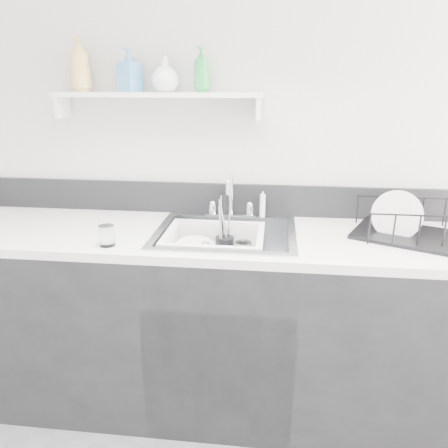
# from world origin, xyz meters

# --- Properties ---
(room_shell) EXTENTS (3.50, 3.00, 2.60)m
(room_shell) POSITION_xyz_m (0.00, 0.39, 1.68)
(room_shell) COLOR silver
(room_shell) RESTS_ON ground
(counter_run) EXTENTS (3.20, 0.62, 0.92)m
(counter_run) POSITION_xyz_m (0.00, 1.19, 0.46)
(counter_run) COLOR black
(counter_run) RESTS_ON ground
(backsplash) EXTENTS (3.20, 0.02, 0.16)m
(backsplash) POSITION_xyz_m (0.00, 1.49, 1.00)
(backsplash) COLOR black
(backsplash) RESTS_ON counter_run
(sink) EXTENTS (0.64, 0.52, 0.20)m
(sink) POSITION_xyz_m (0.00, 1.19, 0.83)
(sink) COLOR silver
(sink) RESTS_ON counter_run
(faucet) EXTENTS (0.26, 0.18, 0.23)m
(faucet) POSITION_xyz_m (0.00, 1.44, 0.98)
(faucet) COLOR silver
(faucet) RESTS_ON counter_run
(side_sprayer) EXTENTS (0.03, 0.03, 0.14)m
(side_sprayer) POSITION_xyz_m (0.16, 1.44, 0.99)
(side_sprayer) COLOR white
(side_sprayer) RESTS_ON counter_run
(wall_shelf) EXTENTS (1.00, 0.16, 0.12)m
(wall_shelf) POSITION_xyz_m (-0.35, 1.42, 1.51)
(wall_shelf) COLOR silver
(wall_shelf) RESTS_ON room_shell
(wash_tub) EXTENTS (0.56, 0.51, 0.18)m
(wash_tub) POSITION_xyz_m (-0.05, 1.18, 0.84)
(wash_tub) COLOR white
(wash_tub) RESTS_ON sink
(plate_stack) EXTENTS (0.27, 0.26, 0.11)m
(plate_stack) POSITION_xyz_m (-0.12, 1.17, 0.80)
(plate_stack) COLOR white
(plate_stack) RESTS_ON wash_tub
(utensil_cup) EXTENTS (0.09, 0.09, 0.30)m
(utensil_cup) POSITION_xyz_m (-0.01, 1.25, 0.83)
(utensil_cup) COLOR black
(utensil_cup) RESTS_ON wash_tub
(ladle) EXTENTS (0.28, 0.19, 0.07)m
(ladle) POSITION_xyz_m (-0.04, 1.21, 0.80)
(ladle) COLOR silver
(ladle) RESTS_ON wash_tub
(tumbler_in_tub) EXTENTS (0.10, 0.10, 0.11)m
(tumbler_in_tub) POSITION_xyz_m (0.08, 1.20, 0.82)
(tumbler_in_tub) COLOR white
(tumbler_in_tub) RESTS_ON wash_tub
(tumbler_counter) EXTENTS (0.08, 0.08, 0.09)m
(tumbler_counter) POSITION_xyz_m (-0.48, 0.97, 0.96)
(tumbler_counter) COLOR white
(tumbler_counter) RESTS_ON counter_run
(dish_rack) EXTENTS (0.54, 0.48, 0.15)m
(dish_rack) POSITION_xyz_m (0.81, 1.24, 1.00)
(dish_rack) COLOR black
(dish_rack) RESTS_ON counter_run
(bowl_small) EXTENTS (0.13, 0.13, 0.04)m
(bowl_small) POSITION_xyz_m (0.09, 1.13, 0.79)
(bowl_small) COLOR white
(bowl_small) RESTS_ON wash_tub
(soap_bottle_a) EXTENTS (0.10, 0.10, 0.25)m
(soap_bottle_a) POSITION_xyz_m (-0.72, 1.42, 1.66)
(soap_bottle_a) COLOR #E9B360
(soap_bottle_a) RESTS_ON wall_shelf
(soap_bottle_b) EXTENTS (0.12, 0.12, 0.20)m
(soap_bottle_b) POSITION_xyz_m (-0.48, 1.42, 1.63)
(soap_bottle_b) COLOR #478DC2
(soap_bottle_b) RESTS_ON wall_shelf
(soap_bottle_c) EXTENTS (0.14, 0.14, 0.16)m
(soap_bottle_c) POSITION_xyz_m (-0.31, 1.41, 1.61)
(soap_bottle_c) COLOR white
(soap_bottle_c) RESTS_ON wall_shelf
(soap_bottle_d) EXTENTS (0.10, 0.10, 0.20)m
(soap_bottle_d) POSITION_xyz_m (-0.14, 1.41, 1.63)
(soap_bottle_d) COLOR green
(soap_bottle_d) RESTS_ON wall_shelf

